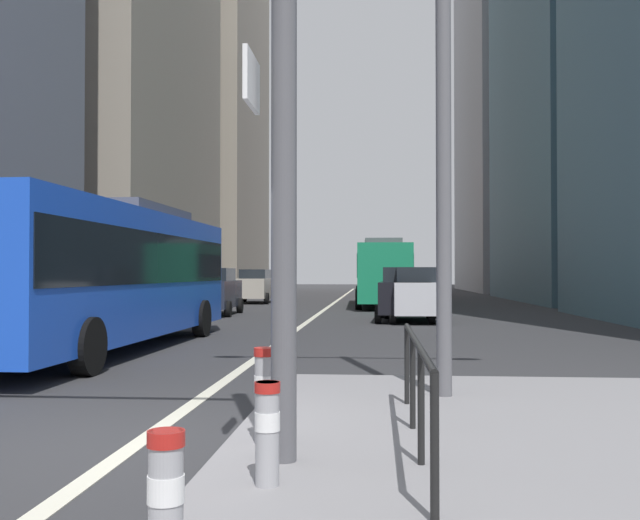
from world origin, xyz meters
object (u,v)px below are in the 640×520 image
at_px(city_bus_red_distant, 385,272).
at_px(car_oncoming_far, 255,286).
at_px(city_bus_blue_oncoming, 107,269).
at_px(bollard_left, 166,498).
at_px(bollard_right, 267,427).
at_px(street_lamp_post, 443,3).
at_px(car_receding_far, 415,294).
at_px(car_oncoming_mid, 213,291).
at_px(traffic_signal_gantry, 20,1).
at_px(car_receding_near, 405,294).
at_px(city_bus_red_receding, 382,271).
at_px(bollard_back, 264,390).

relative_size(city_bus_red_distant, car_oncoming_far, 2.64).
relative_size(city_bus_blue_oncoming, city_bus_red_distant, 0.99).
xyz_separation_m(bollard_left, bollard_right, (0.26, 1.71, -0.00)).
distance_m(city_bus_blue_oncoming, street_lamp_post, 9.83).
bearing_deg(car_receding_far, street_lamp_post, -91.81).
height_order(car_oncoming_mid, traffic_signal_gantry, traffic_signal_gantry).
bearing_deg(street_lamp_post, city_bus_blue_oncoming, 138.57).
xyz_separation_m(city_bus_blue_oncoming, car_receding_near, (7.06, 10.43, -0.85)).
xyz_separation_m(city_bus_red_receding, car_oncoming_mid, (-7.05, -8.12, -0.85)).
distance_m(car_receding_far, bollard_back, 19.10).
distance_m(city_bus_red_receding, city_bus_red_distant, 18.24).
distance_m(city_bus_red_receding, car_receding_near, 11.24).
height_order(car_oncoming_mid, car_receding_near, same).
relative_size(car_receding_near, traffic_signal_gantry, 0.62).
relative_size(city_bus_blue_oncoming, bollard_right, 14.88).
height_order(street_lamp_post, bollard_left, street_lamp_post).
bearing_deg(car_oncoming_far, traffic_signal_gantry, -83.65).
relative_size(car_oncoming_mid, car_oncoming_far, 0.96).
bearing_deg(bollard_left, car_receding_near, 84.55).
bearing_deg(bollard_left, car_oncoming_mid, 102.64).
xyz_separation_m(car_receding_far, car_oncoming_far, (-8.37, 14.96, 0.00)).
distance_m(car_oncoming_mid, car_receding_near, 8.38).
bearing_deg(bollard_right, city_bus_red_receding, 88.00).
bearing_deg(car_oncoming_far, car_receding_near, -61.34).
bearing_deg(car_receding_far, car_oncoming_far, 119.23).
height_order(bollard_left, bollard_back, bollard_back).
distance_m(traffic_signal_gantry, bollard_left, 4.76).
height_order(city_bus_red_distant, bollard_right, city_bus_red_distant).
relative_size(car_receding_near, car_oncoming_far, 0.98).
distance_m(bollard_left, bollard_back, 3.02).
relative_size(car_receding_near, bollard_right, 5.58).
bearing_deg(city_bus_blue_oncoming, city_bus_red_receding, 73.73).
bearing_deg(bollard_right, traffic_signal_gantry, 163.38).
xyz_separation_m(traffic_signal_gantry, bollard_left, (2.05, -2.40, -3.56)).
relative_size(city_bus_red_distant, bollard_left, 14.89).
distance_m(car_oncoming_far, bollard_back, 34.43).
relative_size(traffic_signal_gantry, bollard_left, 8.85).
bearing_deg(car_oncoming_mid, city_bus_red_distant, 74.28).
height_order(city_bus_blue_oncoming, car_receding_far, city_bus_blue_oncoming).
distance_m(city_bus_red_receding, bollard_left, 33.48).
bearing_deg(street_lamp_post, bollard_right, -112.91).
xyz_separation_m(car_oncoming_mid, traffic_signal_gantry, (3.62, -22.91, 3.16)).
distance_m(city_bus_red_receding, traffic_signal_gantry, 31.30).
bearing_deg(car_oncoming_far, street_lamp_post, -75.86).
height_order(city_bus_red_distant, car_oncoming_far, city_bus_red_distant).
bearing_deg(bollard_back, city_bus_red_receding, 87.48).
bearing_deg(city_bus_red_distant, car_oncoming_far, -117.41).
xyz_separation_m(city_bus_blue_oncoming, car_receding_far, (7.41, 10.15, -0.85)).
bearing_deg(city_bus_blue_oncoming, street_lamp_post, -41.43).
relative_size(car_receding_far, street_lamp_post, 0.55).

